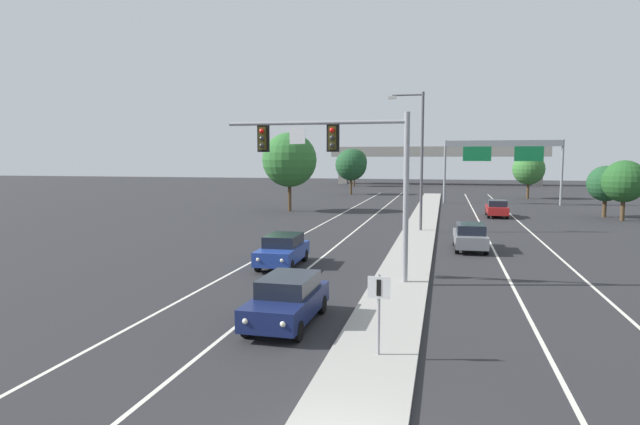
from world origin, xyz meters
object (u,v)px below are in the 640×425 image
tree_far_left_a (354,162)px  median_sign_post (379,303)px  tree_far_left_b (351,165)px  tree_far_right_c (624,181)px  tree_far_left_c (289,160)px  tree_far_right_a (529,169)px  car_receding_red (497,208)px  car_oncoming_blue (283,250)px  tree_far_right_b (606,184)px  car_receding_grey (470,236)px  car_oncoming_navy (287,299)px  overhead_signal_mast (346,160)px  highway_sign_gantry (503,151)px  street_lamp_median (419,153)px

tree_far_left_a → median_sign_post: bearing=-80.1°
tree_far_left_b → tree_far_right_c: tree_far_left_b is taller
tree_far_left_c → tree_far_right_a: bearing=41.8°
car_receding_red → car_oncoming_blue: bearing=-115.8°
car_receding_red → tree_far_right_b: (9.62, 2.10, 2.26)m
car_receding_grey → car_receding_red: 19.34m
car_oncoming_navy → car_oncoming_blue: 9.58m
overhead_signal_mast → car_receding_red: size_ratio=1.79×
overhead_signal_mast → median_sign_post: bearing=-74.0°
overhead_signal_mast → car_oncoming_navy: 7.84m
car_oncoming_navy → tree_far_right_b: 42.06m
overhead_signal_mast → car_receding_red: bearing=72.9°
tree_far_left_c → tree_far_left_a: tree_far_left_c is taller
highway_sign_gantry → tree_far_right_a: (4.34, 10.08, -2.22)m
car_receding_grey → street_lamp_median: bearing=115.5°
median_sign_post → tree_far_left_c: (-13.78, 38.56, 3.64)m
tree_far_left_b → tree_far_right_a: size_ratio=1.12×
median_sign_post → tree_far_right_b: size_ratio=0.46×
median_sign_post → car_oncoming_blue: size_ratio=0.49×
tree_far_right_c → car_oncoming_navy: bearing=-120.0°
car_receding_grey → tree_far_left_c: bearing=130.4°
street_lamp_median → tree_far_left_c: street_lamp_median is taller
car_receding_red → tree_far_right_c: (10.32, -0.69, 2.59)m
tree_far_left_b → tree_far_left_a: 22.91m
median_sign_post → tree_far_left_b: 65.92m
tree_far_right_a → car_oncoming_navy: bearing=-104.8°
median_sign_post → car_oncoming_navy: median_sign_post is taller
car_oncoming_navy → car_receding_red: size_ratio=1.00×
street_lamp_median → car_oncoming_blue: 16.19m
overhead_signal_mast → car_receding_grey: (5.69, 9.80, -4.54)m
overhead_signal_mast → tree_far_left_c: size_ratio=1.00×
tree_far_right_c → street_lamp_median: bearing=-146.5°
tree_far_right_b → car_oncoming_navy: bearing=-117.3°
tree_far_left_c → car_oncoming_blue: bearing=-74.4°
tree_far_left_c → tree_far_right_c: (30.45, -1.53, -1.81)m
tree_far_left_b → tree_far_left_a: (-3.34, 22.66, 0.24)m
street_lamp_median → tree_far_left_c: bearing=136.7°
car_receding_grey → tree_far_right_a: tree_far_right_a is taller
car_oncoming_blue → tree_far_left_c: size_ratio=0.56×
car_oncoming_navy → highway_sign_gantry: highway_sign_gantry is taller
tree_far_left_c → median_sign_post: bearing=-70.3°
tree_far_right_c → tree_far_left_c: bearing=177.1°
tree_far_right_c → car_receding_red: bearing=176.2°
median_sign_post → tree_far_right_c: bearing=65.8°
overhead_signal_mast → tree_far_right_a: overhead_signal_mast is taller
tree_far_left_a → tree_far_right_a: size_ratio=1.18×
tree_far_left_a → tree_far_right_b: 56.99m
street_lamp_median → median_sign_post: bearing=-89.4°
highway_sign_gantry → tree_far_left_c: bearing=-148.6°
car_receding_red → median_sign_post: bearing=-99.5°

